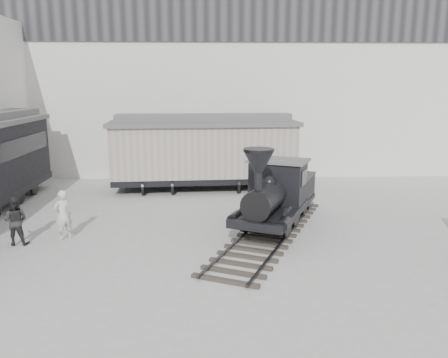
{
  "coord_description": "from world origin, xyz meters",
  "views": [
    {
      "loc": [
        -0.64,
        -12.4,
        5.5
      ],
      "look_at": [
        -0.02,
        4.02,
        2.0
      ],
      "focal_mm": 35.0,
      "sensor_mm": 36.0,
      "label": 1
    }
  ],
  "objects_px": {
    "boxcar": "(204,150)",
    "visitor_a": "(63,215)",
    "locomotive": "(275,198)",
    "visitor_b": "(15,221)"
  },
  "relations": [
    {
      "from": "boxcar",
      "to": "visitor_a",
      "type": "xyz_separation_m",
      "value": [
        -5.08,
        -7.79,
        -1.21
      ]
    },
    {
      "from": "boxcar",
      "to": "visitor_a",
      "type": "bearing_deg",
      "value": -126.6
    },
    {
      "from": "boxcar",
      "to": "locomotive",
      "type": "bearing_deg",
      "value": -71.01
    },
    {
      "from": "locomotive",
      "to": "visitor_a",
      "type": "height_order",
      "value": "locomotive"
    },
    {
      "from": "visitor_a",
      "to": "visitor_b",
      "type": "bearing_deg",
      "value": -25.72
    },
    {
      "from": "locomotive",
      "to": "visitor_b",
      "type": "xyz_separation_m",
      "value": [
        -9.41,
        -1.45,
        -0.37
      ]
    },
    {
      "from": "locomotive",
      "to": "visitor_b",
      "type": "relative_size",
      "value": 5.47
    },
    {
      "from": "locomotive",
      "to": "boxcar",
      "type": "height_order",
      "value": "boxcar"
    },
    {
      "from": "boxcar",
      "to": "visitor_a",
      "type": "height_order",
      "value": "boxcar"
    },
    {
      "from": "visitor_a",
      "to": "visitor_b",
      "type": "relative_size",
      "value": 1.06
    }
  ]
}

